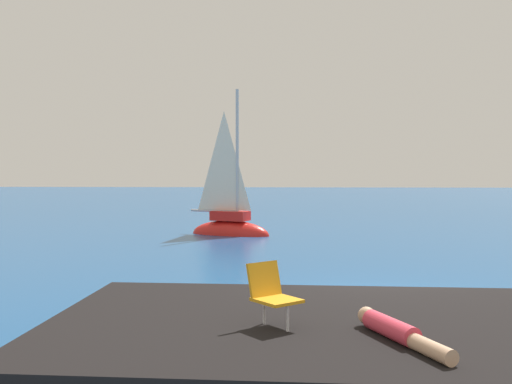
{
  "coord_description": "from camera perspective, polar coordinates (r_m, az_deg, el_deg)",
  "views": [
    {
      "loc": [
        -1.66,
        -11.62,
        2.63
      ],
      "look_at": [
        -2.79,
        9.36,
        1.85
      ],
      "focal_mm": 40.99,
      "sensor_mm": 36.0,
      "label": 1
    }
  ],
  "objects": [
    {
      "name": "ground_plane",
      "position": [
        12.03,
        11.15,
        -10.54
      ],
      "size": [
        160.0,
        160.0,
        0.0
      ],
      "primitive_type": "plane",
      "color": "navy"
    },
    {
      "name": "shore_ledge",
      "position": [
        8.06,
        8.01,
        -14.5
      ],
      "size": [
        7.79,
        4.84,
        0.65
      ],
      "primitive_type": "cube",
      "rotation": [
        0.0,
        0.0,
        -0.03
      ],
      "color": "black",
      "rests_on": "ground"
    },
    {
      "name": "boulder_seaward",
      "position": [
        11.07,
        -9.39,
        -11.65
      ],
      "size": [
        1.72,
        1.72,
        0.96
      ],
      "primitive_type": "cube",
      "rotation": [
        -0.14,
        0.07,
        2.14
      ],
      "color": "black",
      "rests_on": "ground"
    },
    {
      "name": "boulder_inland",
      "position": [
        10.39,
        -8.35,
        -12.55
      ],
      "size": [
        1.06,
        0.9,
        0.56
      ],
      "primitive_type": "cube",
      "rotation": [
        0.02,
        -0.07,
        2.9
      ],
      "color": "black",
      "rests_on": "ground"
    },
    {
      "name": "sailboat_near",
      "position": [
        23.95,
        -2.57,
        -3.34
      ],
      "size": [
        3.6,
        2.26,
        6.5
      ],
      "rotation": [
        0.0,
        0.0,
        5.94
      ],
      "color": "red",
      "rests_on": "ground"
    },
    {
      "name": "person_sunbather",
      "position": [
        7.14,
        13.61,
        -13.07
      ],
      "size": [
        0.84,
        1.66,
        0.25
      ],
      "rotation": [
        0.0,
        0.0,
        5.12
      ],
      "color": "#DB384C",
      "rests_on": "shore_ledge"
    },
    {
      "name": "beach_chair",
      "position": [
        7.52,
        1.49,
        -9.68
      ],
      "size": [
        0.75,
        0.76,
        0.8
      ],
      "rotation": [
        0.0,
        0.0,
        5.42
      ],
      "color": "orange",
      "rests_on": "shore_ledge"
    }
  ]
}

